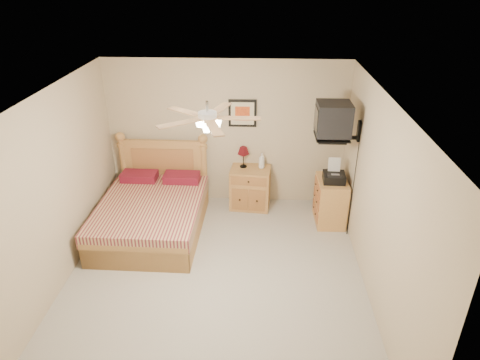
# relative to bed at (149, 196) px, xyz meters

# --- Properties ---
(floor) EXTENTS (4.50, 4.50, 0.00)m
(floor) POSITION_rel_bed_xyz_m (1.11, -1.12, -0.65)
(floor) COLOR #9D988E
(floor) RESTS_ON ground
(ceiling) EXTENTS (4.00, 4.50, 0.04)m
(ceiling) POSITION_rel_bed_xyz_m (1.11, -1.12, 1.85)
(ceiling) COLOR white
(ceiling) RESTS_ON ground
(wall_back) EXTENTS (4.00, 0.04, 2.50)m
(wall_back) POSITION_rel_bed_xyz_m (1.11, 1.13, 0.60)
(wall_back) COLOR tan
(wall_back) RESTS_ON ground
(wall_front) EXTENTS (4.00, 0.04, 2.50)m
(wall_front) POSITION_rel_bed_xyz_m (1.11, -3.37, 0.60)
(wall_front) COLOR tan
(wall_front) RESTS_ON ground
(wall_left) EXTENTS (0.04, 4.50, 2.50)m
(wall_left) POSITION_rel_bed_xyz_m (-0.89, -1.12, 0.60)
(wall_left) COLOR tan
(wall_left) RESTS_ON ground
(wall_right) EXTENTS (0.04, 4.50, 2.50)m
(wall_right) POSITION_rel_bed_xyz_m (3.11, -1.12, 0.60)
(wall_right) COLOR tan
(wall_right) RESTS_ON ground
(bed) EXTENTS (1.55, 2.02, 1.29)m
(bed) POSITION_rel_bed_xyz_m (0.00, 0.00, 0.00)
(bed) COLOR #AD813D
(bed) RESTS_ON ground
(nightstand) EXTENTS (0.71, 0.56, 0.72)m
(nightstand) POSITION_rel_bed_xyz_m (1.52, 0.88, -0.29)
(nightstand) COLOR #A16C30
(nightstand) RESTS_ON ground
(table_lamp) EXTENTS (0.22, 0.22, 0.37)m
(table_lamp) POSITION_rel_bed_xyz_m (1.40, 0.97, 0.26)
(table_lamp) COLOR #560C13
(table_lamp) RESTS_ON nightstand
(lotion_bottle) EXTENTS (0.13, 0.13, 0.27)m
(lotion_bottle) POSITION_rel_bed_xyz_m (1.71, 0.94, 0.21)
(lotion_bottle) COLOR white
(lotion_bottle) RESTS_ON nightstand
(framed_picture) EXTENTS (0.46, 0.04, 0.46)m
(framed_picture) POSITION_rel_bed_xyz_m (1.38, 1.11, 0.97)
(framed_picture) COLOR black
(framed_picture) RESTS_ON wall_back
(dresser) EXTENTS (0.46, 0.66, 0.76)m
(dresser) POSITION_rel_bed_xyz_m (2.84, 0.44, -0.26)
(dresser) COLOR #A7703A
(dresser) RESTS_ON ground
(fax_machine) EXTENTS (0.35, 0.37, 0.36)m
(fax_machine) POSITION_rel_bed_xyz_m (2.84, 0.39, 0.30)
(fax_machine) COLOR black
(fax_machine) RESTS_ON dresser
(magazine_lower) EXTENTS (0.31, 0.35, 0.03)m
(magazine_lower) POSITION_rel_bed_xyz_m (2.78, 0.63, 0.13)
(magazine_lower) COLOR beige
(magazine_lower) RESTS_ON dresser
(magazine_upper) EXTENTS (0.32, 0.34, 0.02)m
(magazine_upper) POSITION_rel_bed_xyz_m (2.81, 0.63, 0.16)
(magazine_upper) COLOR gray
(magazine_upper) RESTS_ON magazine_lower
(wall_tv) EXTENTS (0.56, 0.46, 0.58)m
(wall_tv) POSITION_rel_bed_xyz_m (2.86, 0.22, 1.16)
(wall_tv) COLOR black
(wall_tv) RESTS_ON wall_right
(ceiling_fan) EXTENTS (1.14, 1.14, 0.28)m
(ceiling_fan) POSITION_rel_bed_xyz_m (1.11, -1.32, 1.71)
(ceiling_fan) COLOR white
(ceiling_fan) RESTS_ON ceiling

